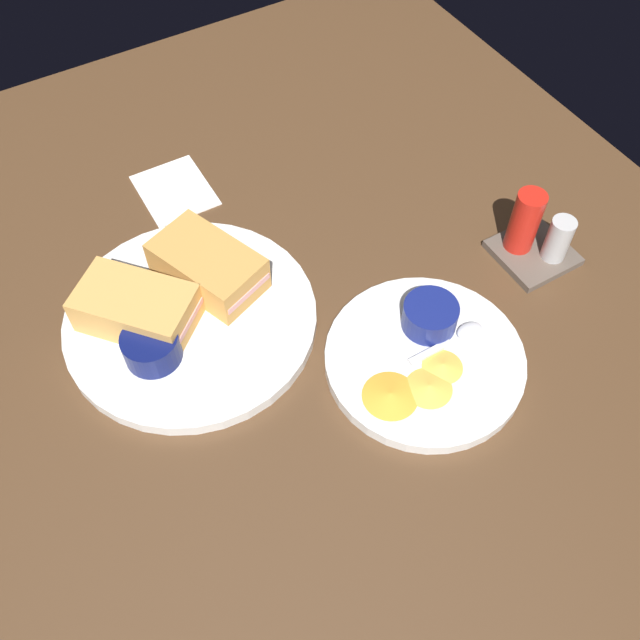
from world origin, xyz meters
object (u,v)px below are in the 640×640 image
object	(u,v)px
sandwich_half_far	(137,308)
plate_chips_companion	(424,360)
ramekin_dark_sauce	(151,346)
spoon_by_gravy_ramekin	(460,336)
plate_sandwich_main	(190,318)
sandwich_half_near	(208,266)
condiment_caddy	(535,236)
spoon_by_dark_ramekin	(172,317)
ramekin_light_gravy	(430,315)

from	to	relation	value
sandwich_half_far	plate_chips_companion	distance (cm)	33.03
ramekin_dark_sauce	spoon_by_gravy_ramekin	xyz separation A→B (cm)	(15.37, 30.88, -1.55)
plate_sandwich_main	ramekin_dark_sauce	distance (cm)	7.16
spoon_by_gravy_ramekin	sandwich_half_near	bearing A→B (deg)	-136.89
spoon_by_gravy_ramekin	condiment_caddy	bearing A→B (deg)	112.41
spoon_by_dark_ramekin	ramekin_light_gravy	size ratio (longest dim) A/B	1.29
ramekin_light_gravy	condiment_caddy	size ratio (longest dim) A/B	0.67
ramekin_dark_sauce	spoon_by_gravy_ramekin	bearing A→B (deg)	63.53
ramekin_light_gravy	condiment_caddy	distance (cm)	18.43
spoon_by_dark_ramekin	ramekin_dark_sauce	bearing A→B (deg)	-46.21
sandwich_half_near	ramekin_dark_sauce	world-z (taller)	sandwich_half_near
condiment_caddy	ramekin_light_gravy	bearing A→B (deg)	-79.71
ramekin_dark_sauce	ramekin_light_gravy	size ratio (longest dim) A/B	1.01
plate_sandwich_main	ramekin_dark_sauce	bearing A→B (deg)	-60.13
plate_sandwich_main	condiment_caddy	world-z (taller)	condiment_caddy
ramekin_dark_sauce	ramekin_light_gravy	xyz separation A→B (cm)	(12.01, 28.87, -0.15)
plate_chips_companion	condiment_caddy	xyz separation A→B (cm)	(-6.67, 20.95, 2.61)
plate_sandwich_main	plate_chips_companion	world-z (taller)	same
condiment_caddy	sandwich_half_near	bearing A→B (deg)	-112.83
spoon_by_gravy_ramekin	ramekin_light_gravy	bearing A→B (deg)	-149.20
spoon_by_dark_ramekin	condiment_caddy	world-z (taller)	condiment_caddy
sandwich_half_near	condiment_caddy	world-z (taller)	condiment_caddy
plate_sandwich_main	sandwich_half_far	xyz separation A→B (cm)	(-2.02, -5.22, 3.20)
condiment_caddy	spoon_by_dark_ramekin	bearing A→B (deg)	-105.95
sandwich_half_near	condiment_caddy	size ratio (longest dim) A/B	1.57
sandwich_half_near	plate_chips_companion	distance (cm)	27.53
condiment_caddy	plate_sandwich_main	bearing A→B (deg)	-106.24
plate_sandwich_main	spoon_by_dark_ramekin	bearing A→B (deg)	-99.70
ramekin_dark_sauce	plate_chips_companion	size ratio (longest dim) A/B	0.28
spoon_by_dark_ramekin	condiment_caddy	xyz separation A→B (cm)	(12.35, 43.22, 1.44)
plate_sandwich_main	sandwich_half_far	world-z (taller)	sandwich_half_far
plate_chips_companion	sandwich_half_far	bearing A→B (deg)	-129.05
plate_sandwich_main	spoon_by_gravy_ramekin	xyz separation A→B (cm)	(18.67, 25.13, 1.16)
spoon_by_dark_ramekin	ramekin_light_gravy	bearing A→B (deg)	58.04
ramekin_light_gravy	spoon_by_gravy_ramekin	size ratio (longest dim) A/B	0.64
ramekin_dark_sauce	condiment_caddy	bearing A→B (deg)	79.49
ramekin_light_gravy	spoon_by_dark_ramekin	bearing A→B (deg)	-121.96
ramekin_dark_sauce	spoon_by_dark_ramekin	size ratio (longest dim) A/B	0.78
spoon_by_gravy_ramekin	ramekin_dark_sauce	bearing A→B (deg)	-116.47
spoon_by_dark_ramekin	ramekin_light_gravy	distance (cm)	29.59
sandwich_half_near	ramekin_light_gravy	distance (cm)	26.59
sandwich_half_far	plate_chips_companion	world-z (taller)	sandwich_half_far
sandwich_half_far	ramekin_light_gravy	size ratio (longest dim) A/B	2.34
sandwich_half_near	ramekin_light_gravy	bearing A→B (deg)	44.91
spoon_by_dark_ramekin	plate_chips_companion	xyz separation A→B (cm)	(19.03, 22.26, -1.16)
ramekin_dark_sauce	condiment_caddy	size ratio (longest dim) A/B	0.67
plate_sandwich_main	spoon_by_dark_ramekin	distance (cm)	2.30
spoon_by_dark_ramekin	plate_chips_companion	size ratio (longest dim) A/B	0.36
sandwich_half_near	plate_chips_companion	bearing A→B (deg)	35.69
plate_sandwich_main	sandwich_half_far	distance (cm)	6.45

